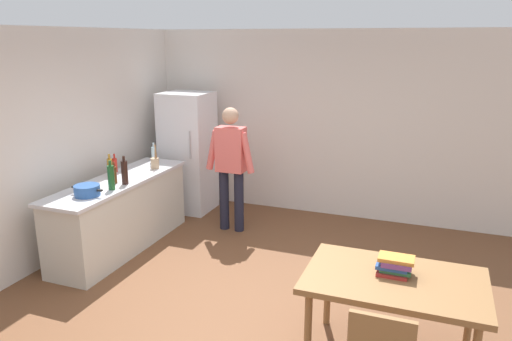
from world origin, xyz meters
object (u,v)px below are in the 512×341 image
Objects in this scene: cooking_pot at (87,190)px; bottle_sauce_red at (115,165)px; bottle_oil_amber at (110,167)px; book_stack at (395,265)px; bottle_wine_dark at (125,172)px; bottle_wine_green at (111,177)px; bottle_water_clear at (154,155)px; bottle_beer_brown at (114,175)px; dining_table at (394,287)px; utensil_jar at (155,163)px; refrigerator at (188,152)px; person at (231,161)px.

bottle_sauce_red reaches higher than cooking_pot.
bottle_oil_amber is 0.97× the size of book_stack.
bottle_wine_green is at bearing -93.42° from bottle_wine_dark.
bottle_water_clear is 3.84m from book_stack.
bottle_wine_dark is (0.14, 0.02, 0.04)m from bottle_beer_brown.
utensil_jar reaches higher than dining_table.
bottle_water_clear is at bearing 150.73° from dining_table.
refrigerator is 4.50× the size of cooking_pot.
bottle_water_clear is (-0.08, -0.80, 0.13)m from refrigerator.
bottle_beer_brown is at bearing -54.14° from bottle_sauce_red.
utensil_jar is 3.64m from book_stack.
refrigerator reaches higher than cooking_pot.
bottle_wine_green reaches higher than dining_table.
bottle_beer_brown is (0.25, -0.25, -0.01)m from bottle_oil_amber.
refrigerator is 0.82m from bottle_water_clear.
bottle_oil_amber is (-0.26, 0.75, 0.06)m from cooking_pot.
bottle_beer_brown is (-0.04, -1.74, 0.11)m from refrigerator.
bottle_wine_green is at bearing 168.12° from book_stack.
bottle_beer_brown reaches higher than cooking_pot.
bottle_wine_green is at bearing -121.60° from person.
refrigerator is 1.10m from person.
bottle_sauce_red is at bearing -104.51° from refrigerator.
dining_table is (2.35, -2.15, -0.31)m from person.
bottle_oil_amber is at bearing 161.48° from dining_table.
person is at bearing 138.32° from book_stack.
book_stack is at bearing -19.88° from bottle_sauce_red.
dining_table is 4.83× the size of book_stack.
person is 5.00× the size of bottle_wine_dark.
bottle_beer_brown is at bearing -172.13° from bottle_wine_dark.
book_stack is (-0.01, 0.06, 0.16)m from dining_table.
cooking_pot is at bearing -90.73° from refrigerator.
refrigerator is 4.27m from dining_table.
bottle_beer_brown is (0.30, -0.42, 0.01)m from bottle_sauce_red.
refrigerator reaches higher than dining_table.
cooking_pot is 1.43× the size of bottle_oil_amber.
bottle_wine_green reaches higher than book_stack.
person reaches higher than book_stack.
bottle_sauce_red is at bearing 108.81° from cooking_pot.
bottle_oil_amber is (-3.59, 1.20, 0.34)m from dining_table.
bottle_water_clear is at bearing -166.45° from person.
bottle_beer_brown is (-0.01, 0.50, 0.05)m from cooking_pot.
person is at bearing 58.40° from bottle_wine_green.
person reaches higher than bottle_wine_green.
cooking_pot is at bearing -103.64° from bottle_wine_dark.
bottle_water_clear reaches higher than book_stack.
refrigerator is 7.50× the size of bottle_sauce_red.
person is 3.14m from book_stack.
bottle_sauce_red is at bearing 160.12° from book_stack.
person reaches higher than cooking_pot.
bottle_beer_brown reaches higher than dining_table.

